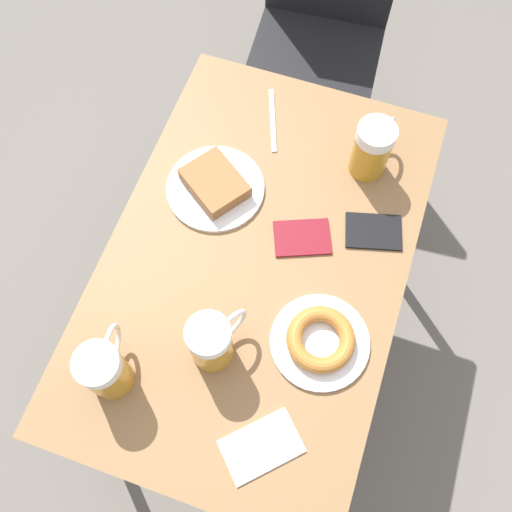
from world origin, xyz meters
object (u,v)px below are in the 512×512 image
plate_with_donut (320,340)px  beer_mug_left (372,148)px  plate_with_cake (215,185)px  passport_near_edge (302,238)px  passport_far_edge (374,231)px  beer_mug_right (105,369)px  beer_mug_center (212,341)px  napkin_folded (261,446)px  chair (323,13)px  fork (273,120)px

plate_with_donut → beer_mug_left: bearing=92.0°
plate_with_cake → passport_near_edge: plate_with_cake is taller
plate_with_cake → passport_far_edge: 0.38m
passport_far_edge → passport_near_edge: bearing=-155.6°
beer_mug_right → plate_with_donut: bearing=28.6°
beer_mug_center → napkin_folded: bearing=-43.9°
chair → beer_mug_center: bearing=-90.8°
fork → passport_near_edge: passport_near_edge is taller
plate_with_donut → napkin_folded: (-0.05, -0.23, -0.02)m
napkin_folded → passport_near_edge: 0.46m
passport_near_edge → passport_far_edge: same height
beer_mug_center → beer_mug_left: bearing=70.9°
napkin_folded → passport_far_edge: passport_far_edge is taller
plate_with_cake → beer_mug_left: (0.32, 0.18, 0.06)m
napkin_folded → plate_with_donut: bearing=78.3°
napkin_folded → passport_near_edge: size_ratio=1.14×
beer_mug_center → passport_near_edge: (0.10, 0.31, -0.07)m
passport_far_edge → fork: bearing=145.1°
napkin_folded → chair: bearing=100.3°
beer_mug_center → fork: beer_mug_center is taller
chair → passport_far_edge: (0.32, -0.76, 0.15)m
fork → passport_near_edge: (0.16, -0.29, 0.00)m
plate_with_cake → beer_mug_right: beer_mug_right is taller
beer_mug_left → chair: bearing=114.1°
napkin_folded → fork: 0.77m
passport_near_edge → beer_mug_left: bearing=68.9°
chair → passport_far_edge: chair is taller
fork → passport_far_edge: (0.31, -0.22, 0.00)m
beer_mug_left → beer_mug_right: 0.75m
beer_mug_right → fork: size_ratio=0.82×
beer_mug_right → napkin_folded: 0.34m
beer_mug_right → fork: (0.11, 0.71, -0.07)m
beer_mug_right → chair: bearing=85.6°
fork → passport_far_edge: passport_far_edge is taller
fork → passport_near_edge: bearing=-60.1°
chair → beer_mug_right: size_ratio=6.26×
napkin_folded → passport_near_edge: (-0.06, 0.45, 0.00)m
beer_mug_center → passport_near_edge: 0.33m
passport_near_edge → plate_with_cake: bearing=166.4°
chair → beer_mug_right: chair is taller
beer_mug_center → fork: (-0.07, 0.59, -0.07)m
plate_with_cake → napkin_folded: 0.58m
fork → passport_near_edge: size_ratio=1.20×
beer_mug_left → beer_mug_right: bearing=-118.8°
beer_mug_right → passport_near_edge: size_ratio=0.99×
plate_with_donut → chair: bearing=105.0°
beer_mug_right → napkin_folded: (0.33, -0.03, -0.07)m
beer_mug_center → beer_mug_right: same height
beer_mug_center → fork: bearing=96.6°
plate_with_donut → passport_far_edge: bearing=81.5°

